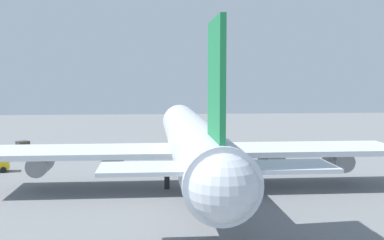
# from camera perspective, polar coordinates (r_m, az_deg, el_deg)

# --- Properties ---
(ground_plane) EXTENTS (257.14, 257.14, 0.00)m
(ground_plane) POSITION_cam_1_polar(r_m,az_deg,el_deg) (67.92, -0.00, -7.49)
(ground_plane) COLOR slate
(cargo_airplane) EXTENTS (64.29, 54.45, 19.76)m
(cargo_airplane) POSITION_cam_1_polar(r_m,az_deg,el_deg) (66.69, 0.01, -2.50)
(cargo_airplane) COLOR silver
(cargo_airplane) RESTS_ON ground_plane
(catering_truck) EXTENTS (5.11, 4.77, 2.17)m
(catering_truck) POSITION_cam_1_polar(r_m,az_deg,el_deg) (100.61, -19.01, -3.04)
(catering_truck) COLOR #333338
(catering_truck) RESTS_ON ground_plane
(safety_cone_nose) EXTENTS (0.54, 0.54, 0.77)m
(safety_cone_nose) POSITION_cam_1_polar(r_m,az_deg,el_deg) (96.40, -0.09, -3.52)
(safety_cone_nose) COLOR orange
(safety_cone_nose) RESTS_ON ground_plane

